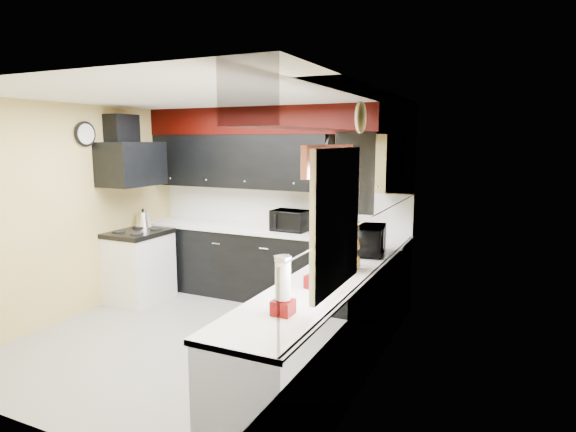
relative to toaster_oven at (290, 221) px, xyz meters
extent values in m
plane|color=gray|center=(-0.32, -1.51, -1.07)|extent=(3.60, 3.60, 0.00)
cube|color=#E0C666|center=(-0.32, 0.29, 0.18)|extent=(3.60, 0.06, 2.50)
cube|color=#E0C666|center=(1.48, -1.51, 0.18)|extent=(0.06, 3.60, 2.50)
cube|color=#E0C666|center=(-2.12, -1.51, 0.18)|extent=(0.06, 3.60, 2.50)
cube|color=white|center=(-0.32, -1.51, 1.43)|extent=(3.60, 3.60, 0.06)
cube|color=black|center=(-0.32, -0.01, -0.62)|extent=(3.60, 0.60, 0.90)
cube|color=black|center=(1.18, -1.81, -0.62)|extent=(0.60, 3.00, 0.90)
cube|color=white|center=(-0.32, -0.01, -0.15)|extent=(3.62, 0.64, 0.04)
cube|color=white|center=(1.18, -1.81, -0.15)|extent=(0.64, 3.02, 0.04)
cube|color=white|center=(-0.32, 0.28, 0.12)|extent=(3.60, 0.02, 0.50)
cube|color=white|center=(1.47, -1.51, 0.12)|extent=(0.02, 3.60, 0.50)
cube|color=black|center=(-0.82, 0.12, 0.73)|extent=(2.60, 0.35, 0.70)
cube|color=black|center=(1.31, -0.61, 0.73)|extent=(0.35, 1.80, 0.70)
cube|color=black|center=(-0.32, 0.11, 1.25)|extent=(3.60, 0.36, 0.35)
cube|color=black|center=(1.30, -1.69, 1.25)|extent=(0.36, 3.24, 0.35)
cube|color=white|center=(-1.82, -0.76, -0.64)|extent=(0.60, 0.75, 0.86)
cube|color=black|center=(-1.82, -0.76, -0.18)|extent=(0.62, 0.77, 0.06)
cube|color=black|center=(-1.87, -0.76, 0.71)|extent=(0.50, 0.78, 0.55)
cube|color=black|center=(-2.00, -0.76, 1.13)|extent=(0.24, 0.40, 0.40)
cube|color=red|center=(1.41, -2.41, 0.88)|extent=(0.04, 0.88, 0.20)
cube|color=white|center=(0.51, -0.21, 0.73)|extent=(0.03, 0.26, 0.35)
imported|color=black|center=(0.00, 0.00, 0.00)|extent=(0.47, 0.40, 0.26)
imported|color=black|center=(1.23, -0.80, 0.01)|extent=(0.43, 0.56, 0.28)
cylinder|color=white|center=(0.45, 0.02, -0.04)|extent=(0.20, 0.20, 0.17)
cube|color=black|center=(0.78, 0.03, -0.02)|extent=(0.15, 0.17, 0.23)
camera|label=1|loc=(2.53, -5.44, 1.01)|focal=30.00mm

